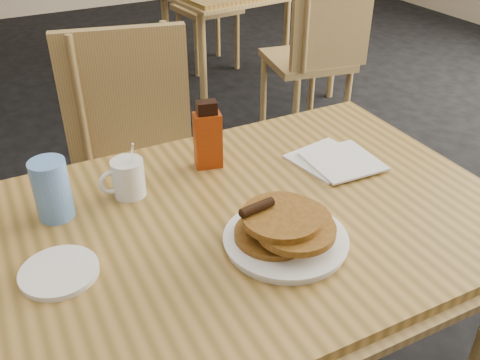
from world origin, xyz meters
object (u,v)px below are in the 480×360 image
(chair_main_far, at_px, (140,147))
(pancake_plate, at_px, (285,232))
(chair_neighbor_near, at_px, (318,46))
(syrup_bottle, at_px, (208,137))
(coffee_mug, at_px, (127,177))
(blue_tumbler, at_px, (52,190))
(main_table, at_px, (240,231))

(chair_main_far, bearing_deg, pancake_plate, -73.40)
(chair_neighbor_near, bearing_deg, syrup_bottle, -124.73)
(chair_main_far, height_order, coffee_mug, chair_main_far)
(chair_main_far, xyz_separation_m, blue_tumbler, (-0.36, -0.53, 0.24))
(main_table, xyz_separation_m, coffee_mug, (-0.19, 0.20, 0.09))
(pancake_plate, height_order, coffee_mug, coffee_mug)
(syrup_bottle, bearing_deg, blue_tumbler, -160.70)
(chair_main_far, bearing_deg, syrup_bottle, -71.73)
(coffee_mug, xyz_separation_m, syrup_bottle, (0.23, 0.03, 0.04))
(chair_neighbor_near, xyz_separation_m, blue_tumbler, (-1.57, -1.19, 0.26))
(main_table, relative_size, chair_neighbor_near, 1.36)
(pancake_plate, bearing_deg, chair_neighbor_near, 52.41)
(coffee_mug, distance_m, blue_tumbler, 0.17)
(chair_main_far, height_order, chair_neighbor_near, chair_main_far)
(main_table, distance_m, chair_main_far, 0.74)
(coffee_mug, relative_size, syrup_bottle, 0.80)
(chair_neighbor_near, relative_size, pancake_plate, 3.57)
(pancake_plate, xyz_separation_m, coffee_mug, (-0.23, 0.33, 0.02))
(coffee_mug, bearing_deg, blue_tumbler, -156.36)
(main_table, distance_m, pancake_plate, 0.15)
(chair_main_far, distance_m, pancake_plate, 0.88)
(main_table, xyz_separation_m, chair_main_far, (-0.01, 0.73, -0.13))
(syrup_bottle, height_order, blue_tumbler, syrup_bottle)
(chair_main_far, distance_m, chair_neighbor_near, 1.38)
(main_table, xyz_separation_m, syrup_bottle, (0.03, 0.24, 0.12))
(chair_main_far, xyz_separation_m, coffee_mug, (-0.19, -0.52, 0.22))
(main_table, relative_size, pancake_plate, 4.87)
(pancake_plate, height_order, blue_tumbler, blue_tumbler)
(main_table, bearing_deg, blue_tumbler, 151.50)
(syrup_bottle, relative_size, blue_tumbler, 1.29)
(chair_neighbor_near, distance_m, syrup_bottle, 1.66)
(pancake_plate, xyz_separation_m, syrup_bottle, (-0.00, 0.37, 0.05))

